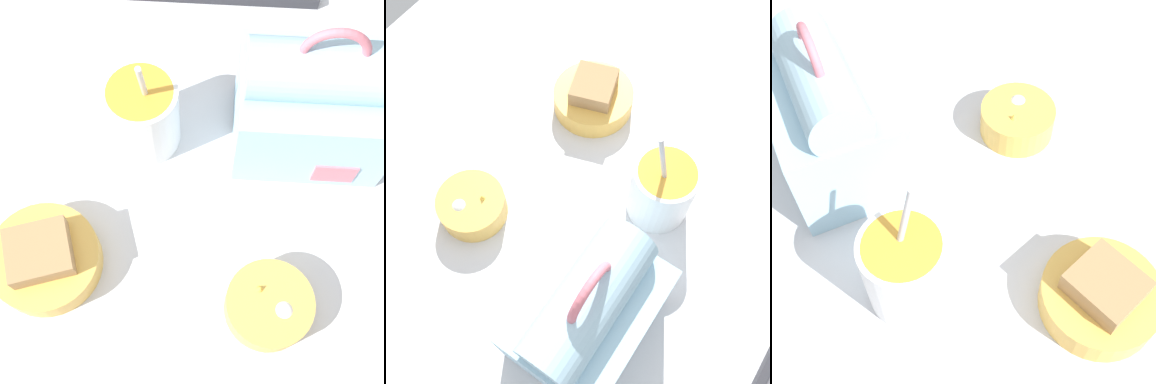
# 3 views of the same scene
# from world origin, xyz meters

# --- Properties ---
(desk_surface) EXTENTS (1.40, 1.10, 0.02)m
(desk_surface) POSITION_xyz_m (0.00, 0.00, 0.01)
(desk_surface) COLOR silver
(desk_surface) RESTS_ON ground
(lunch_bag) EXTENTS (0.19, 0.14, 0.22)m
(lunch_bag) POSITION_xyz_m (0.16, 0.06, 0.10)
(lunch_bag) COLOR #9EC6DB
(lunch_bag) RESTS_ON desk_surface
(soup_cup) EXTENTS (0.09, 0.09, 0.18)m
(soup_cup) POSITION_xyz_m (-0.05, 0.05, 0.08)
(soup_cup) COLOR white
(soup_cup) RESTS_ON desk_surface
(bento_bowl_sandwich) EXTENTS (0.13, 0.13, 0.06)m
(bento_bowl_sandwich) POSITION_xyz_m (-0.15, -0.14, 0.04)
(bento_bowl_sandwich) COLOR #EAB24C
(bento_bowl_sandwich) RESTS_ON desk_surface
(bento_bowl_snacks) EXTENTS (0.10, 0.10, 0.05)m
(bento_bowl_snacks) POSITION_xyz_m (0.12, -0.18, 0.04)
(bento_bowl_snacks) COLOR #EAB24C
(bento_bowl_snacks) RESTS_ON desk_surface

